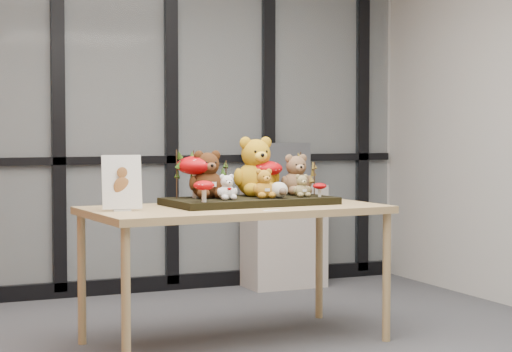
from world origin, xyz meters
name	(u,v)px	position (x,y,z in m)	size (l,w,h in m)	color
room_shell	(237,57)	(0.00, 0.00, 1.68)	(5.00, 5.00, 5.00)	#B8B5AE
glass_partition	(116,113)	(0.00, 2.47, 1.42)	(4.90, 0.06, 2.78)	#2D383F
display_table	(235,217)	(0.22, 0.57, 0.77)	(1.83, 1.01, 0.83)	tan
diorama_tray	(250,201)	(0.35, 0.65, 0.85)	(1.02, 0.51, 0.04)	black
bear_pooh_yellow	(256,163)	(0.45, 0.78, 1.08)	(0.31, 0.28, 0.41)	#C28B15
bear_brown_medium	(207,172)	(0.09, 0.70, 1.03)	(0.24, 0.22, 0.32)	#40210E
bear_tan_back	(296,172)	(0.72, 0.75, 1.02)	(0.22, 0.20, 0.29)	brown
bear_small_yellow	(264,182)	(0.41, 0.56, 0.97)	(0.15, 0.14, 0.20)	#BB7B1D
bear_white_bow	(227,186)	(0.15, 0.53, 0.96)	(0.13, 0.12, 0.17)	white
bear_beige_small	(302,184)	(0.66, 0.55, 0.95)	(0.12, 0.11, 0.16)	#90804F
plush_cream_hedgehog	(279,189)	(0.49, 0.53, 0.93)	(0.08, 0.08, 0.11)	beige
mushroom_back_left	(197,175)	(0.04, 0.75, 1.02)	(0.26, 0.26, 0.28)	#A40509
mushroom_back_right	(265,176)	(0.51, 0.77, 1.00)	(0.22, 0.22, 0.24)	#A40509
mushroom_front_left	(204,190)	(-0.03, 0.43, 0.94)	(0.12, 0.12, 0.14)	#A40509
mushroom_front_right	(320,189)	(0.77, 0.53, 0.92)	(0.09, 0.09, 0.09)	#A40509
sprig_green_far_left	(177,174)	(-0.09, 0.75, 1.02)	(0.05, 0.05, 0.30)	#15350C
sprig_green_mid_left	(194,174)	(0.04, 0.81, 1.02)	(0.05, 0.05, 0.29)	#15350C
sprig_dry_far_right	(301,173)	(0.77, 0.79, 1.01)	(0.05, 0.05, 0.27)	brown
sprig_dry_mid_right	(314,179)	(0.80, 0.66, 0.98)	(0.05, 0.05, 0.21)	brown
sprig_green_centre	(226,178)	(0.27, 0.84, 0.98)	(0.05, 0.05, 0.22)	#15350C
sign_holder	(122,185)	(-0.48, 0.54, 0.98)	(0.23, 0.09, 0.32)	silver
label_card	(271,210)	(0.30, 0.22, 0.83)	(0.10, 0.03, 0.00)	white
cabinet	(284,236)	(1.34, 2.25, 0.42)	(0.63, 0.37, 0.84)	#ADA39B
monitor	(283,164)	(1.34, 2.27, 1.01)	(0.48, 0.05, 0.34)	#47494E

